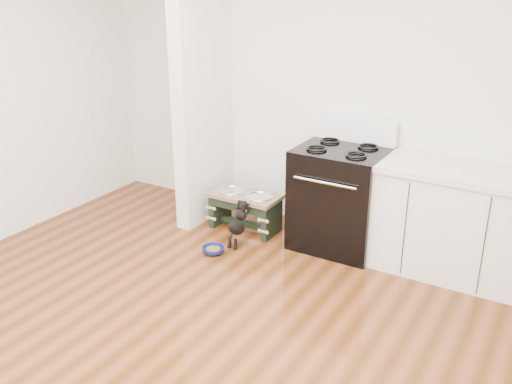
{
  "coord_description": "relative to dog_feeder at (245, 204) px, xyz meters",
  "views": [
    {
      "loc": [
        2.02,
        -2.27,
        2.36
      ],
      "look_at": [
        -0.3,
        1.62,
        0.59
      ],
      "focal_mm": 40.0,
      "sensor_mm": 36.0,
      "label": 1
    }
  ],
  "objects": [
    {
      "name": "partition_wall",
      "position": [
        -0.52,
        0.09,
        1.09
      ],
      "size": [
        0.15,
        0.8,
        2.7
      ],
      "primitive_type": "cube",
      "color": "silver",
      "rests_on": "ground"
    },
    {
      "name": "dog_feeder",
      "position": [
        0.0,
        0.0,
        0.0
      ],
      "size": [
        0.67,
        0.36,
        0.38
      ],
      "color": "black",
      "rests_on": "ground"
    },
    {
      "name": "ground",
      "position": [
        0.65,
        -2.01,
        -0.26
      ],
      "size": [
        5.0,
        5.0,
        0.0
      ],
      "primitive_type": "plane",
      "color": "#44240C",
      "rests_on": "ground"
    },
    {
      "name": "puppy",
      "position": [
        0.12,
        -0.31,
        -0.04
      ],
      "size": [
        0.12,
        0.34,
        0.41
      ],
      "color": "black",
      "rests_on": "ground"
    },
    {
      "name": "room_shell",
      "position": [
        0.65,
        -2.01,
        1.36
      ],
      "size": [
        5.0,
        5.0,
        5.0
      ],
      "color": "silver",
      "rests_on": "ground"
    },
    {
      "name": "floor_bowl",
      "position": [
        0.02,
        -0.58,
        -0.23
      ],
      "size": [
        0.26,
        0.26,
        0.06
      ],
      "rotation": [
        0.0,
        0.0,
        0.43
      ],
      "color": "navy",
      "rests_on": "ground"
    },
    {
      "name": "oven_range",
      "position": [
        0.9,
        0.15,
        0.22
      ],
      "size": [
        0.76,
        0.69,
        1.14
      ],
      "color": "black",
      "rests_on": "ground"
    },
    {
      "name": "cabinet_run",
      "position": [
        1.88,
        0.17,
        0.19
      ],
      "size": [
        1.24,
        0.64,
        0.91
      ],
      "color": "silver",
      "rests_on": "ground"
    }
  ]
}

